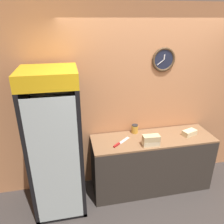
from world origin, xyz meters
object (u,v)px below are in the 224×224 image
(sandwich_stack_middle, at_px, (151,138))
(sandwich_flat_left, at_px, (189,133))
(beverage_cooler, at_px, (55,136))
(sandwich_stack_bottom, at_px, (151,143))
(condiment_jar, at_px, (135,129))
(chefs_knife, at_px, (119,143))

(sandwich_stack_middle, height_order, sandwich_flat_left, sandwich_stack_middle)
(beverage_cooler, xyz_separation_m, sandwich_stack_middle, (1.27, -0.16, -0.08))
(sandwich_stack_bottom, distance_m, condiment_jar, 0.41)
(beverage_cooler, bearing_deg, chefs_knife, -2.61)
(condiment_jar, bearing_deg, sandwich_stack_bottom, -74.43)
(beverage_cooler, distance_m, chefs_knife, 0.88)
(sandwich_flat_left, bearing_deg, sandwich_stack_bottom, -166.92)
(sandwich_stack_middle, distance_m, chefs_knife, 0.45)
(condiment_jar, bearing_deg, sandwich_flat_left, -16.84)
(sandwich_stack_bottom, relative_size, sandwich_flat_left, 0.98)
(beverage_cooler, height_order, sandwich_flat_left, beverage_cooler)
(sandwich_flat_left, bearing_deg, condiment_jar, 163.16)
(beverage_cooler, distance_m, sandwich_stack_bottom, 1.29)
(sandwich_stack_bottom, bearing_deg, sandwich_stack_middle, 0.00)
(beverage_cooler, relative_size, sandwich_flat_left, 8.29)
(sandwich_stack_bottom, xyz_separation_m, sandwich_stack_middle, (0.00, 0.00, 0.08))
(beverage_cooler, bearing_deg, condiment_jar, 11.27)
(beverage_cooler, distance_m, sandwich_flat_left, 1.95)
(sandwich_flat_left, xyz_separation_m, chefs_knife, (-1.09, -0.03, -0.03))
(sandwich_stack_bottom, distance_m, sandwich_flat_left, 0.69)
(beverage_cooler, xyz_separation_m, condiment_jar, (1.16, 0.23, -0.13))
(sandwich_flat_left, xyz_separation_m, condiment_jar, (-0.78, 0.24, 0.03))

